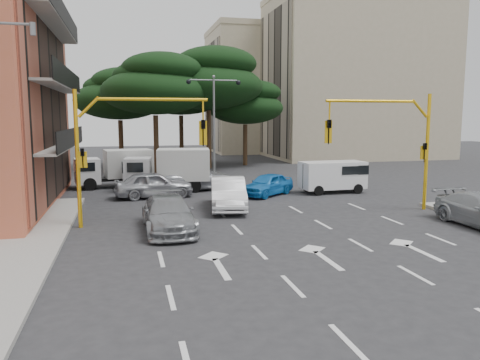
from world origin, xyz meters
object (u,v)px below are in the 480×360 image
(car_silver_cross_a, at_px, (197,178))
(van_white, at_px, (332,177))
(box_truck_a, at_px, (115,168))
(signal_mast_right, at_px, (397,136))
(box_truck_b, at_px, (168,170))
(signal_mast_left, at_px, (120,139))
(car_blue_compact, at_px, (267,184))
(car_silver_cross_b, at_px, (154,184))
(street_lamp_center, at_px, (214,109))
(car_white_hatch, at_px, (228,193))
(car_silver_wagon, at_px, (168,214))

(car_silver_cross_a, xyz_separation_m, van_white, (8.23, -3.29, 0.25))
(box_truck_a, bearing_deg, signal_mast_right, -139.95)
(signal_mast_right, bearing_deg, box_truck_b, 138.43)
(signal_mast_left, xyz_separation_m, box_truck_a, (-0.55, 12.01, -2.60))
(car_blue_compact, xyz_separation_m, car_silver_cross_a, (-3.87, 3.35, 0.08))
(car_silver_cross_b, relative_size, box_truck_a, 0.89)
(signal_mast_left, distance_m, street_lamp_center, 15.65)
(signal_mast_right, distance_m, car_blue_compact, 8.51)
(car_blue_compact, relative_size, car_silver_cross_b, 0.86)
(car_white_hatch, relative_size, car_blue_compact, 1.25)
(signal_mast_left, height_order, car_blue_compact, signal_mast_left)
(car_white_hatch, height_order, car_silver_cross_a, car_white_hatch)
(signal_mast_left, height_order, van_white, signal_mast_left)
(car_blue_compact, height_order, car_silver_cross_a, car_silver_cross_a)
(signal_mast_right, relative_size, van_white, 1.47)
(box_truck_a, height_order, box_truck_b, box_truck_b)
(signal_mast_right, bearing_deg, car_white_hatch, 162.52)
(van_white, bearing_deg, car_white_hatch, -66.45)
(street_lamp_center, bearing_deg, box_truck_a, -164.80)
(car_silver_cross_a, bearing_deg, car_silver_wagon, 158.94)
(signal_mast_right, distance_m, van_white, 6.87)
(street_lamp_center, xyz_separation_m, box_truck_b, (-3.92, -4.50, -4.05))
(car_silver_wagon, distance_m, box_truck_b, 11.05)
(signal_mast_right, height_order, van_white, signal_mast_right)
(car_silver_cross_b, distance_m, van_white, 11.26)
(car_blue_compact, distance_m, car_silver_cross_a, 5.12)
(signal_mast_right, height_order, car_silver_wagon, signal_mast_right)
(car_white_hatch, distance_m, car_silver_cross_a, 6.96)
(signal_mast_right, height_order, car_silver_cross_a, signal_mast_right)
(box_truck_a, distance_m, box_truck_b, 4.25)
(signal_mast_left, relative_size, street_lamp_center, 0.77)
(car_silver_cross_a, bearing_deg, box_truck_a, 58.65)
(signal_mast_right, height_order, signal_mast_left, same)
(car_white_hatch, bearing_deg, signal_mast_right, -7.67)
(car_white_hatch, height_order, car_silver_cross_b, car_white_hatch)
(box_truck_b, bearing_deg, car_silver_wagon, -177.76)
(signal_mast_right, xyz_separation_m, box_truck_a, (-14.16, 12.01, -2.60))
(car_silver_cross_b, height_order, van_white, van_white)
(car_white_hatch, xyz_separation_m, car_blue_compact, (3.26, 3.58, -0.14))
(signal_mast_left, bearing_deg, van_white, 25.50)
(car_blue_compact, xyz_separation_m, van_white, (4.35, 0.06, 0.33))
(car_silver_wagon, bearing_deg, van_white, 33.94)
(street_lamp_center, height_order, van_white, street_lamp_center)
(signal_mast_right, distance_m, car_white_hatch, 9.12)
(car_silver_cross_a, relative_size, car_silver_cross_b, 1.18)
(car_silver_cross_b, distance_m, box_truck_b, 2.78)
(car_silver_wagon, bearing_deg, signal_mast_right, 6.45)
(car_silver_cross_a, distance_m, box_truck_b, 2.01)
(car_blue_compact, bearing_deg, box_truck_b, -158.95)
(car_white_hatch, bearing_deg, street_lamp_center, 92.87)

